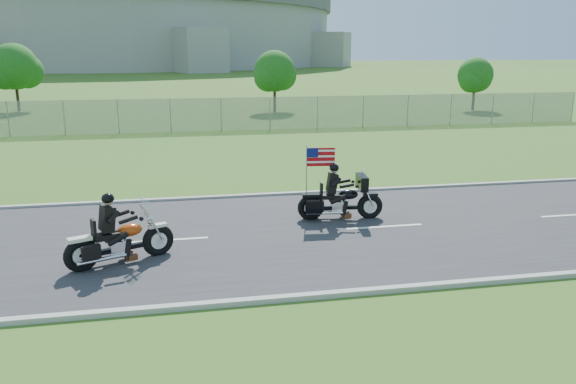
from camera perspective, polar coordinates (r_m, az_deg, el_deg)
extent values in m
plane|color=#2F551A|center=(15.06, -4.69, -4.58)|extent=(420.00, 420.00, 0.00)
cube|color=#28282B|center=(15.05, -4.69, -4.51)|extent=(120.00, 8.00, 0.04)
cube|color=#9E9B93|center=(18.90, -6.07, -0.50)|extent=(120.00, 0.18, 0.12)
cube|color=#9E9B93|center=(11.31, -2.34, -10.92)|extent=(120.00, 0.18, 0.12)
cube|color=gray|center=(34.56, -16.87, 7.34)|extent=(60.00, 0.03, 2.00)
cylinder|color=#A3A099|center=(185.16, -17.36, 15.36)|extent=(130.00, 130.00, 20.00)
cylinder|color=#605E5B|center=(185.49, -17.53, 17.52)|extent=(132.00, 132.00, 4.00)
cylinder|color=#382316|center=(44.94, -1.36, 9.77)|extent=(0.22, 0.22, 2.52)
sphere|color=#175316|center=(44.83, -1.38, 12.18)|extent=(3.20, 3.20, 3.20)
sphere|color=#175316|center=(45.43, -0.67, 11.76)|extent=(2.40, 2.40, 2.40)
sphere|color=#175316|center=(44.36, -2.01, 11.57)|extent=(2.24, 2.24, 2.24)
cylinder|color=#382316|center=(49.88, -25.81, 8.99)|extent=(0.22, 0.22, 2.80)
sphere|color=#175316|center=(49.78, -26.08, 11.39)|extent=(3.60, 3.60, 3.60)
sphere|color=#175316|center=(50.14, -25.06, 11.04)|extent=(2.70, 2.70, 2.70)
sphere|color=#175316|center=(49.52, -26.86, 10.71)|extent=(2.52, 2.52, 2.52)
cylinder|color=#382316|center=(48.42, 18.33, 9.23)|extent=(0.22, 0.22, 2.24)
sphere|color=#175316|center=(48.31, 18.49, 11.21)|extent=(2.80, 2.80, 2.80)
sphere|color=#175316|center=(48.97, 18.80, 10.84)|extent=(2.10, 2.10, 2.10)
sphere|color=#175316|center=(47.79, 18.14, 10.73)|extent=(1.96, 1.96, 1.96)
torus|color=black|center=(13.91, -13.06, -4.79)|extent=(0.80, 0.49, 0.79)
torus|color=black|center=(13.41, -20.27, -6.06)|extent=(0.80, 0.49, 0.79)
ellipsoid|color=#C13F0E|center=(13.58, -15.78, -3.74)|extent=(0.68, 0.55, 0.30)
cube|color=black|center=(13.44, -17.99, -4.29)|extent=(0.66, 0.52, 0.13)
cube|color=black|center=(13.33, -17.91, -2.56)|extent=(0.40, 0.49, 0.58)
sphere|color=black|center=(13.23, -17.84, -0.64)|extent=(0.38, 0.38, 0.29)
cube|color=silver|center=(13.56, -14.23, -1.41)|extent=(0.23, 0.47, 0.42)
torus|color=black|center=(16.62, 8.31, -1.44)|extent=(0.78, 0.27, 0.76)
torus|color=black|center=(16.31, 2.31, -1.60)|extent=(0.78, 0.27, 0.76)
ellipsoid|color=black|center=(16.39, 6.15, -0.26)|extent=(0.61, 0.39, 0.29)
cube|color=black|center=(16.30, 4.29, -0.44)|extent=(0.60, 0.37, 0.12)
cube|color=black|center=(16.21, 4.50, 0.94)|extent=(0.29, 0.44, 0.57)
sphere|color=black|center=(16.13, 4.71, 2.47)|extent=(0.31, 0.31, 0.28)
cube|color=black|center=(16.38, 7.52, 0.99)|extent=(0.31, 0.84, 0.41)
cube|color=#B70C11|center=(16.22, 3.35, 3.57)|extent=(0.82, 0.11, 0.54)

